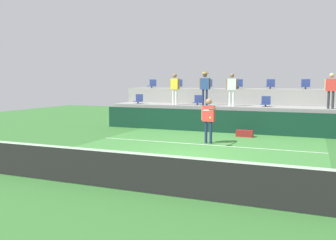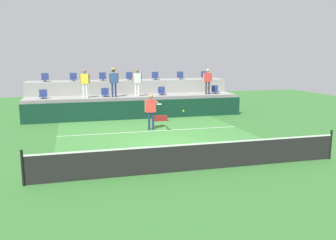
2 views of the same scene
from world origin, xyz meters
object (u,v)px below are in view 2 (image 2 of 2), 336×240
stadium_chair_upper_center (130,77)px  spectator_in_white (137,80)px  stadium_chair_upper_far_right (204,76)px  stadium_chair_lower_far_right (215,90)px  stadium_chair_upper_far_left (45,78)px  stadium_chair_lower_left (105,93)px  stadium_chair_upper_mid_left (103,77)px  spectator_leaning_on_rail (208,79)px  tennis_ball (184,111)px  stadium_chair_lower_right (162,92)px  stadium_chair_lower_far_left (43,95)px  tennis_player (151,108)px  stadium_chair_upper_mid_right (155,76)px  spectator_in_grey (85,81)px  stadium_chair_upper_left (73,78)px  equipment_bag (160,118)px  stadium_chair_upper_right (181,76)px  spectator_with_hat (114,79)px

stadium_chair_upper_center → spectator_in_white: 2.19m
stadium_chair_upper_center → stadium_chair_upper_far_right: (5.27, 0.00, 0.00)m
stadium_chair_lower_far_right → stadium_chair_upper_far_left: stadium_chair_upper_far_left is taller
stadium_chair_lower_left → stadium_chair_upper_center: size_ratio=1.00×
stadium_chair_lower_left → stadium_chair_upper_mid_left: 1.99m
spectator_leaning_on_rail → tennis_ball: size_ratio=24.00×
stadium_chair_lower_far_right → stadium_chair_lower_right: bearing=180.0°
stadium_chair_lower_far_left → tennis_player: 7.03m
stadium_chair_lower_far_right → stadium_chair_upper_mid_right: (-3.60, 1.80, 0.85)m
spectator_in_grey → stadium_chair_upper_left: bearing=105.8°
stadium_chair_upper_mid_left → stadium_chair_upper_far_right: 7.03m
equipment_bag → stadium_chair_upper_mid_left: bearing=125.7°
stadium_chair_upper_far_right → stadium_chair_lower_right: bearing=-153.0°
stadium_chair_upper_center → stadium_chair_upper_right: bearing=0.0°
tennis_player → stadium_chair_upper_far_right: bearing=50.3°
stadium_chair_upper_right → spectator_in_white: bearing=-147.5°
stadium_chair_upper_left → stadium_chair_upper_right: same height
stadium_chair_lower_left → spectator_leaning_on_rail: 6.51m
stadium_chair_upper_center → stadium_chair_upper_far_right: bearing=0.0°
equipment_bag → stadium_chair_lower_left: bearing=143.2°
stadium_chair_upper_far_left → spectator_with_hat: bearing=-28.6°
stadium_chair_upper_left → spectator_with_hat: 3.17m
stadium_chair_upper_left → equipment_bag: 6.51m
stadium_chair_upper_far_right → spectator_in_white: size_ratio=0.31×
stadium_chair_upper_center → tennis_ball: (0.87, -9.03, -0.98)m
stadium_chair_upper_center → stadium_chair_upper_far_right: size_ratio=1.00×
stadium_chair_upper_far_right → tennis_ball: (-4.40, -9.03, -0.98)m
stadium_chair_upper_center → spectator_in_white: bearing=-87.6°
stadium_chair_lower_far_left → stadium_chair_lower_far_right: size_ratio=1.00×
stadium_chair_upper_far_right → tennis_player: (-5.22, -6.29, -1.19)m
spectator_in_white → stadium_chair_lower_far_right: bearing=4.2°
stadium_chair_lower_far_right → stadium_chair_upper_right: bearing=135.5°
tennis_player → equipment_bag: bearing=65.7°
stadium_chair_upper_far_left → stadium_chair_upper_mid_right: (7.06, 0.00, 0.00)m
tennis_player → spectator_leaning_on_rail: 6.27m
stadium_chair_upper_far_right → spectator_in_white: spectator_in_white is taller
stadium_chair_upper_left → stadium_chair_upper_right: (7.12, 0.00, 0.00)m
stadium_chair_lower_right → stadium_chair_upper_mid_left: (-3.49, 1.80, 0.85)m
stadium_chair_lower_left → spectator_in_grey: spectator_in_grey is taller
stadium_chair_upper_left → stadium_chair_upper_center: (3.60, 0.00, 0.00)m
tennis_player → spectator_with_hat: size_ratio=1.04×
stadium_chair_lower_far_left → stadium_chair_upper_mid_left: 4.11m
stadium_chair_lower_far_right → stadium_chair_upper_far_right: stadium_chair_upper_far_right is taller
tennis_player → equipment_bag: tennis_player is taller
stadium_chair_upper_far_right → equipment_bag: bearing=-136.5°
spectator_leaning_on_rail → equipment_bag: spectator_leaning_on_rail is taller
stadium_chair_upper_mid_left → equipment_bag: stadium_chair_upper_mid_left is taller
stadium_chair_lower_left → spectator_with_hat: size_ratio=0.30×
stadium_chair_lower_far_left → stadium_chair_lower_left: 3.55m
spectator_with_hat → equipment_bag: spectator_with_hat is taller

